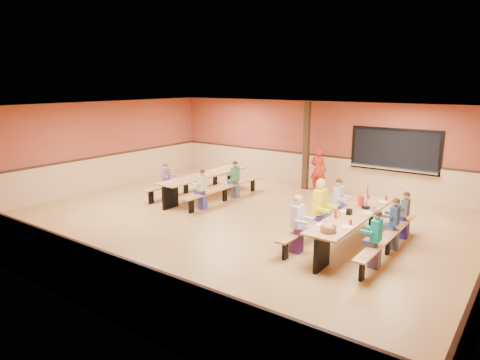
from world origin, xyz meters
The scene contains 23 objects.
ground centered at (0.00, 0.00, 0.00)m, with size 12.00×12.00×0.00m, color #9F723C.
room_envelope centered at (0.00, 0.00, 0.69)m, with size 12.04×10.04×3.02m.
kitchen_pass_through centered at (2.60, 4.96, 1.49)m, with size 2.78×0.28×1.38m.
structural_post centered at (-0.20, 4.40, 1.50)m, with size 0.18×0.18×3.00m, color #301F10.
cafeteria_table_main centered at (3.13, 0.24, 0.53)m, with size 1.91×3.70×0.74m.
cafeteria_table_second centered at (-2.32, 1.52, 0.53)m, with size 1.91×3.70×0.74m.
seated_child_white_left centered at (2.31, -0.82, 0.63)m, with size 0.40×0.32×1.26m, color silver, non-canonical shape.
seated_adult_yellow centered at (2.31, 0.29, 0.71)m, with size 0.47×0.38×1.41m, color yellow, non-canonical shape.
seated_child_grey_left centered at (2.31, 1.38, 0.62)m, with size 0.38×0.31×1.23m, color silver, non-canonical shape.
seated_child_teal_right centered at (3.96, -0.62, 0.59)m, with size 0.36×0.29×1.18m, color #10A6A6, non-canonical shape.
seated_child_navy_right centered at (3.96, 0.61, 0.58)m, with size 0.34×0.28×1.15m, color navy, non-canonical shape.
seated_child_char_right centered at (3.96, 1.43, 0.56)m, with size 0.33×0.27×1.12m, color #494F53, non-canonical shape.
seated_child_purple_sec centered at (-3.14, 0.61, 0.56)m, with size 0.33×0.27×1.13m, color #784A7A, non-canonical shape.
seated_child_green_sec centered at (-1.49, 2.06, 0.59)m, with size 0.35×0.29×1.18m, color #377D4C, non-canonical shape.
seated_child_tan_sec centered at (-1.49, 0.46, 0.59)m, with size 0.35×0.29×1.17m, color beige, non-canonical shape.
standing_woman centered at (0.33, 4.31, 0.75)m, with size 0.55×0.36×1.50m, color red.
punch_pitcher centered at (3.02, 1.04, 0.85)m, with size 0.16×0.16×0.22m, color red.
chip_bowl centered at (3.17, -1.14, 0.81)m, with size 0.32×0.32×0.15m, color orange, non-canonical shape.
napkin_dispenser centered at (3.07, 0.19, 0.80)m, with size 0.10×0.14×0.13m, color black.
condiment_mustard centered at (2.98, -0.18, 0.82)m, with size 0.06×0.06×0.17m, color yellow.
condiment_ketchup centered at (2.93, -0.24, 0.82)m, with size 0.06×0.06×0.17m, color #B2140F.
table_paddle centered at (3.21, 0.87, 0.88)m, with size 0.16×0.16×0.56m.
place_settings centered at (3.13, 0.24, 0.80)m, with size 0.65×3.30×0.11m, color beige, non-canonical shape.
Camera 1 is at (6.45, -8.65, 3.63)m, focal length 32.00 mm.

